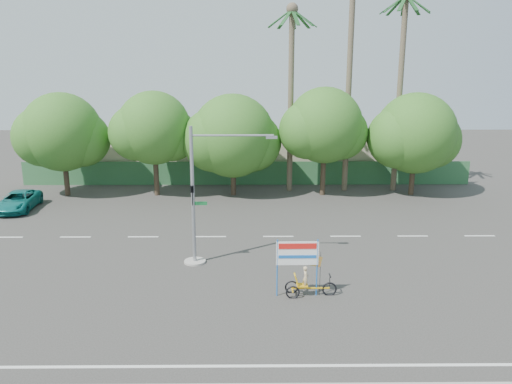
{
  "coord_description": "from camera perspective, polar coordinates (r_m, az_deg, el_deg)",
  "views": [
    {
      "loc": [
        0.43,
        -20.01,
        9.74
      ],
      "look_at": [
        0.65,
        4.91,
        3.5
      ],
      "focal_mm": 35.0,
      "sensor_mm": 36.0,
      "label": 1
    }
  ],
  "objects": [
    {
      "name": "ground",
      "position": [
        22.26,
        -1.6,
        -11.9
      ],
      "size": [
        120.0,
        120.0,
        0.0
      ],
      "primitive_type": "plane",
      "color": "#33302D",
      "rests_on": "ground"
    },
    {
      "name": "traffic_signal",
      "position": [
        25.08,
        -6.51,
        -1.82
      ],
      "size": [
        4.72,
        1.1,
        7.0
      ],
      "color": "gray",
      "rests_on": "ground"
    },
    {
      "name": "trike_billboard",
      "position": [
        22.04,
        5.37,
        -9.2
      ],
      "size": [
        2.68,
        0.61,
        2.63
      ],
      "rotation": [
        0.0,
        0.0,
        0.01
      ],
      "color": "black",
      "rests_on": "ground"
    },
    {
      "name": "palm_mid",
      "position": [
        41.17,
        16.24,
        13.05
      ],
      "size": [
        3.73,
        3.79,
        15.45
      ],
      "color": "#70604C",
      "rests_on": "ground"
    },
    {
      "name": "palm_tall",
      "position": [
        40.23,
        10.7,
        14.86
      ],
      "size": [
        3.73,
        3.79,
        17.45
      ],
      "color": "#70604C",
      "rests_on": "ground"
    },
    {
      "name": "palm_short",
      "position": [
        39.63,
        4.03,
        12.76
      ],
      "size": [
        3.73,
        3.79,
        14.45
      ],
      "color": "#70604C",
      "rests_on": "ground"
    },
    {
      "name": "building_right",
      "position": [
        47.3,
        8.73,
        4.23
      ],
      "size": [
        14.0,
        8.0,
        3.6
      ],
      "primitive_type": "cube",
      "color": "#B9AE93",
      "rests_on": "ground"
    },
    {
      "name": "fence",
      "position": [
        42.42,
        -1.08,
        2.17
      ],
      "size": [
        38.0,
        0.08,
        2.0
      ],
      "primitive_type": "cube",
      "color": "#336B3D",
      "rests_on": "ground"
    },
    {
      "name": "tree_far_right",
      "position": [
        40.34,
        17.68,
        6.14
      ],
      "size": [
        7.38,
        6.2,
        7.94
      ],
      "color": "#473828",
      "rests_on": "ground"
    },
    {
      "name": "building_left",
      "position": [
        47.8,
        -13.15,
        4.37
      ],
      "size": [
        12.0,
        8.0,
        4.0
      ],
      "primitive_type": "cube",
      "color": "#B9AE93",
      "rests_on": "ground"
    },
    {
      "name": "tree_far_left",
      "position": [
        40.97,
        -21.33,
        6.13
      ],
      "size": [
        7.14,
        6.0,
        7.96
      ],
      "color": "#473828",
      "rests_on": "ground"
    },
    {
      "name": "tree_left",
      "position": [
        39.02,
        -11.64,
        6.88
      ],
      "size": [
        6.66,
        5.6,
        8.07
      ],
      "color": "#473828",
      "rests_on": "ground"
    },
    {
      "name": "tree_right",
      "position": [
        38.67,
        7.77,
        7.25
      ],
      "size": [
        6.9,
        5.8,
        8.36
      ],
      "color": "#473828",
      "rests_on": "ground"
    },
    {
      "name": "tree_center",
      "position": [
        38.4,
        -2.73,
        6.15
      ],
      "size": [
        7.62,
        6.4,
        7.85
      ],
      "color": "#473828",
      "rests_on": "ground"
    },
    {
      "name": "pickup_truck",
      "position": [
        38.71,
        -25.53,
        -0.93
      ],
      "size": [
        2.53,
        4.82,
        1.29
      ],
      "primitive_type": "imported",
      "rotation": [
        0.0,
        0.0,
        0.08
      ],
      "color": "#10706C",
      "rests_on": "ground"
    }
  ]
}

